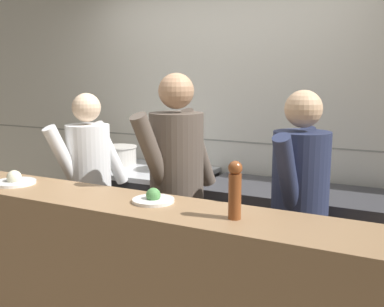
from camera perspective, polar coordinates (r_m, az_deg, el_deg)
wall_back_tiled at (r=3.92m, az=4.37°, el=3.85°), size 8.00×0.06×2.60m
oven_range at (r=4.01m, az=-5.59°, el=-8.34°), size 1.07×0.71×0.91m
prep_counter at (r=3.52m, az=12.62°, el=-11.49°), size 1.37×0.65×0.88m
pass_counter at (r=2.65m, az=-7.15°, el=-16.98°), size 3.17×0.45×1.03m
stock_pot at (r=4.06m, az=-9.16°, el=-0.20°), size 0.31×0.31×0.18m
sauce_pot at (r=3.80m, az=-2.78°, el=-0.70°), size 0.32×0.32×0.18m
mixing_bowl_steel at (r=3.38m, az=12.94°, el=-3.54°), size 0.26×0.26×0.11m
plated_dish_main at (r=3.05m, az=-21.63°, el=-3.21°), size 0.26×0.26×0.09m
plated_dish_appetiser at (r=2.45m, az=-4.93°, el=-5.72°), size 0.23×0.23×0.08m
pepper_mill at (r=2.13m, az=5.47°, el=-4.48°), size 0.07×0.07×0.28m
chef_head_cook at (r=3.45m, az=-12.88°, el=-4.23°), size 0.41×0.68×1.58m
chef_sous at (r=2.96m, az=-1.95°, el=-4.79°), size 0.43×0.75×1.73m
chef_line at (r=2.74m, az=13.45°, el=-7.39°), size 0.37×0.71×1.63m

